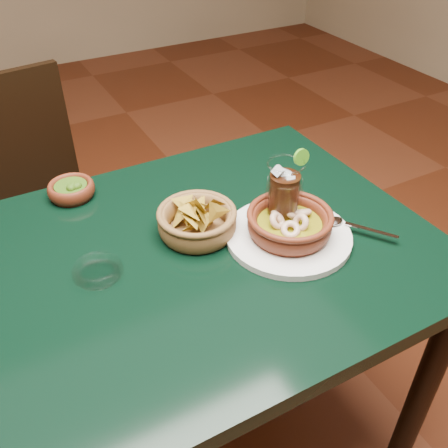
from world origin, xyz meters
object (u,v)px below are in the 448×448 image
shrimp_plate (289,226)px  cola_drink (284,197)px  dining_table (165,294)px  chip_basket (197,221)px  dining_chair (37,208)px

shrimp_plate → cola_drink: cola_drink is taller
dining_table → cola_drink: 0.34m
shrimp_plate → chip_basket: bearing=145.5°
dining_chair → dining_table: bearing=-77.1°
dining_table → cola_drink: cola_drink is taller
cola_drink → chip_basket: bearing=157.0°
dining_table → chip_basket: bearing=24.6°
dining_table → dining_chair: (-0.16, 0.71, -0.15)m
dining_table → chip_basket: chip_basket is taller
dining_chair → chip_basket: 0.76m
shrimp_plate → cola_drink: size_ratio=1.78×
dining_chair → shrimp_plate: size_ratio=2.67×
shrimp_plate → dining_table: bearing=166.7°
dining_chair → chip_basket: dining_chair is taller
dining_chair → cola_drink: bearing=-58.5°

